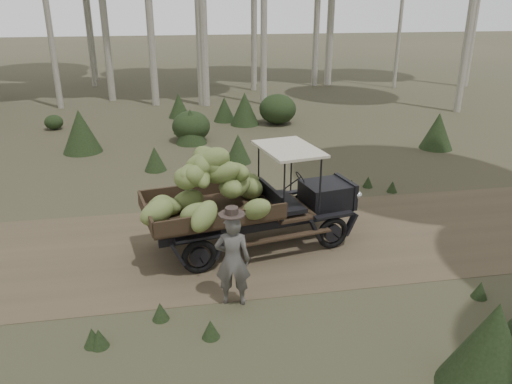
% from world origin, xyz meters
% --- Properties ---
extents(ground, '(120.00, 120.00, 0.00)m').
position_xyz_m(ground, '(0.00, 0.00, 0.00)').
color(ground, '#473D2B').
rests_on(ground, ground).
extents(dirt_track, '(70.00, 4.00, 0.01)m').
position_xyz_m(dirt_track, '(0.00, 0.00, 0.00)').
color(dirt_track, brown).
rests_on(dirt_track, ground).
extents(banana_truck, '(4.54, 2.54, 2.25)m').
position_xyz_m(banana_truck, '(1.40, -0.15, 1.27)').
color(banana_truck, black).
rests_on(banana_truck, ground).
extents(farmer, '(0.64, 0.50, 1.71)m').
position_xyz_m(farmer, '(1.17, -2.00, 0.81)').
color(farmer, '#524F4A').
rests_on(farmer, ground).
extents(undergrowth, '(20.41, 21.76, 1.39)m').
position_xyz_m(undergrowth, '(0.12, 2.13, 0.54)').
color(undergrowth, '#233319').
rests_on(undergrowth, ground).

